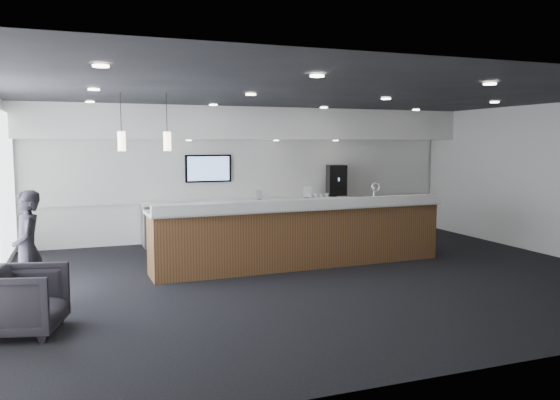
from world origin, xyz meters
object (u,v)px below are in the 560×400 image
object	(u,v)px
armchair	(23,301)
lounge_guest	(28,250)
service_counter	(301,235)
coffee_machine	(336,180)

from	to	relation	value
armchair	lounge_guest	bearing A→B (deg)	15.54
service_counter	coffee_machine	size ratio (longest dim) A/B	7.36
lounge_guest	service_counter	bearing A→B (deg)	97.47
coffee_machine	lounge_guest	xyz separation A→B (m)	(-6.51, -4.02, -0.52)
service_counter	lounge_guest	distance (m)	4.56
armchair	service_counter	bearing A→B (deg)	-49.24
armchair	lounge_guest	xyz separation A→B (m)	(-0.01, 1.02, 0.41)
coffee_machine	lounge_guest	world-z (taller)	coffee_machine
service_counter	coffee_machine	distance (m)	3.65
armchair	lounge_guest	world-z (taller)	lounge_guest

